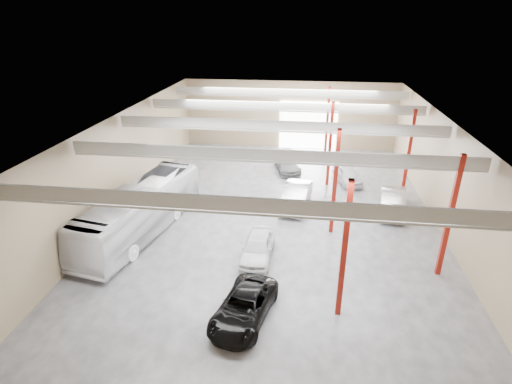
% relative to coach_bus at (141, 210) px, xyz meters
% --- Properties ---
extents(depot_shell, '(22.12, 32.12, 7.06)m').
position_rel_coach_bus_xyz_m(depot_shell, '(8.63, 4.17, 3.35)').
color(depot_shell, '#45454A').
rests_on(depot_shell, ground).
extents(coach_bus, '(4.77, 12.00, 3.26)m').
position_rel_coach_bus_xyz_m(coach_bus, '(0.00, 0.00, 0.00)').
color(coach_bus, white).
rests_on(coach_bus, ground).
extents(black_sedan, '(3.15, 5.13, 1.33)m').
position_rel_coach_bus_xyz_m(black_sedan, '(7.87, -7.23, -0.97)').
color(black_sedan, black).
rests_on(black_sedan, ground).
extents(car_row_a, '(1.87, 4.33, 1.46)m').
position_rel_coach_bus_xyz_m(car_row_a, '(7.86, -2.03, -0.90)').
color(car_row_a, white).
rests_on(car_row_a, ground).
extents(car_row_b, '(2.51, 5.31, 1.68)m').
position_rel_coach_bus_xyz_m(car_row_b, '(9.84, 5.19, -0.79)').
color(car_row_b, silver).
rests_on(car_row_b, ground).
extents(car_row_c, '(3.04, 5.08, 1.38)m').
position_rel_coach_bus_xyz_m(car_row_c, '(8.74, 12.69, -0.94)').
color(car_row_c, slate).
rests_on(car_row_c, ground).
extents(car_right_near, '(2.44, 5.13, 1.62)m').
position_rel_coach_bus_xyz_m(car_right_near, '(16.80, 5.18, -0.82)').
color(car_right_near, '#B1B2B7').
rests_on(car_right_near, ground).
extents(car_right_far, '(2.67, 4.33, 1.37)m').
position_rel_coach_bus_xyz_m(car_right_far, '(14.00, 10.38, -0.94)').
color(car_right_far, silver).
rests_on(car_right_far, ground).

